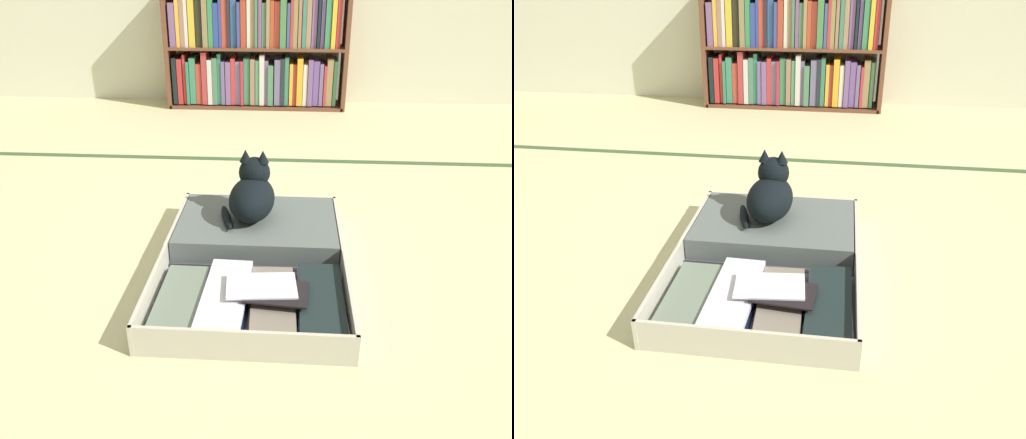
{
  "view_description": "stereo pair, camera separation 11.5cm",
  "coord_description": "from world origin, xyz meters",
  "views": [
    {
      "loc": [
        0.14,
        -1.64,
        1.01
      ],
      "look_at": [
        0.04,
        -0.07,
        0.2
      ],
      "focal_mm": 35.87,
      "sensor_mm": 36.0,
      "label": 1
    },
    {
      "loc": [
        0.26,
        -1.63,
        1.01
      ],
      "look_at": [
        0.04,
        -0.07,
        0.2
      ],
      "focal_mm": 35.87,
      "sensor_mm": 36.0,
      "label": 2
    }
  ],
  "objects": [
    {
      "name": "ground_plane",
      "position": [
        0.0,
        0.0,
        0.0
      ],
      "size": [
        10.0,
        10.0,
        0.0
      ],
      "primitive_type": "plane",
      "color": "#C8C38F"
    },
    {
      "name": "tatami_border",
      "position": [
        0.0,
        1.06,
        0.0
      ],
      "size": [
        4.8,
        0.05,
        0.0
      ],
      "color": "#38522E",
      "rests_on": "ground_plane"
    },
    {
      "name": "bookshelf",
      "position": [
        -0.12,
        2.24,
        0.41
      ],
      "size": [
        1.32,
        0.28,
        0.87
      ],
      "color": "brown",
      "rests_on": "ground_plane"
    },
    {
      "name": "open_suitcase",
      "position": [
        0.03,
        -0.03,
        0.04
      ],
      "size": [
        0.65,
        0.91,
        0.1
      ],
      "color": "#BDB9A6",
      "rests_on": "ground_plane"
    },
    {
      "name": "black_cat",
      "position": [
        0.01,
        0.15,
        0.2
      ],
      "size": [
        0.24,
        0.28,
        0.26
      ],
      "color": "black",
      "rests_on": "open_suitcase"
    }
  ]
}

